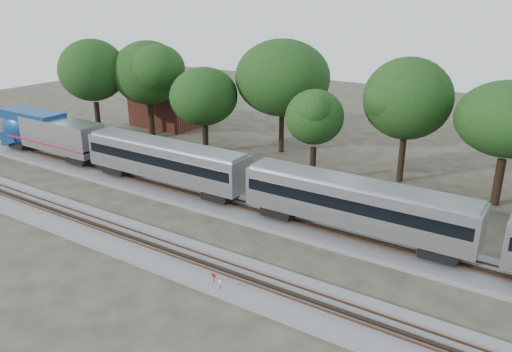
{
  "coord_description": "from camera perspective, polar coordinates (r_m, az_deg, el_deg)",
  "views": [
    {
      "loc": [
        23.21,
        -28.58,
        18.69
      ],
      "look_at": [
        1.23,
        5.0,
        4.18
      ],
      "focal_mm": 35.0,
      "sensor_mm": 36.0,
      "label": 1
    }
  ],
  "objects": [
    {
      "name": "ground",
      "position": [
        41.29,
        -5.28,
        -7.12
      ],
      "size": [
        160.0,
        160.0,
        0.0
      ],
      "primitive_type": "plane",
      "color": "#383328",
      "rests_on": "ground"
    },
    {
      "name": "track_far",
      "position": [
        45.56,
        -0.61,
        -4.05
      ],
      "size": [
        160.0,
        5.0,
        0.73
      ],
      "color": "slate",
      "rests_on": "ground"
    },
    {
      "name": "track_near",
      "position": [
        38.53,
        -9.01,
        -9.06
      ],
      "size": [
        160.0,
        5.0,
        0.73
      ],
      "color": "slate",
      "rests_on": "ground"
    },
    {
      "name": "train",
      "position": [
        37.92,
        25.85,
        -6.02
      ],
      "size": [
        117.72,
        3.37,
        4.97
      ],
      "color": "#B4B6BB",
      "rests_on": "ground"
    },
    {
      "name": "switch_stand_red",
      "position": [
        34.61,
        -4.84,
        -11.57
      ],
      "size": [
        0.34,
        0.06,
        1.06
      ],
      "rotation": [
        0.0,
        0.0,
        0.08
      ],
      "color": "#512D19",
      "rests_on": "ground"
    },
    {
      "name": "switch_stand_white",
      "position": [
        33.83,
        -4.13,
        -12.34
      ],
      "size": [
        0.32,
        0.15,
        1.06
      ],
      "rotation": [
        0.0,
        0.0,
        -0.37
      ],
      "color": "#512D19",
      "rests_on": "ground"
    },
    {
      "name": "switch_lever",
      "position": [
        34.36,
        -3.47,
        -12.81
      ],
      "size": [
        0.58,
        0.47,
        0.3
      ],
      "primitive_type": "cube",
      "rotation": [
        0.0,
        0.0,
        -0.41
      ],
      "color": "#512D19",
      "rests_on": "ground"
    },
    {
      "name": "brick_building",
      "position": [
        77.68,
        -9.96,
        7.56
      ],
      "size": [
        10.51,
        7.54,
        4.97
      ],
      "rotation": [
        0.0,
        0.0,
        -0.02
      ],
      "color": "brown",
      "rests_on": "ground"
    },
    {
      "name": "tree_0",
      "position": [
        71.25,
        -18.18,
        11.41
      ],
      "size": [
        9.54,
        9.54,
        13.45
      ],
      "color": "black",
      "rests_on": "ground"
    },
    {
      "name": "tree_1",
      "position": [
        70.01,
        -12.24,
        11.46
      ],
      "size": [
        9.13,
        9.13,
        12.87
      ],
      "color": "black",
      "rests_on": "ground"
    },
    {
      "name": "tree_2",
      "position": [
        61.99,
        -5.97,
        9.02
      ],
      "size": [
        7.26,
        7.26,
        10.24
      ],
      "color": "black",
      "rests_on": "ground"
    },
    {
      "name": "tree_3",
      "position": [
        61.67,
        3.04,
        11.12
      ],
      "size": [
        9.49,
        9.49,
        13.38
      ],
      "color": "black",
      "rests_on": "ground"
    },
    {
      "name": "tree_4",
      "position": [
        51.6,
        6.72,
        6.69
      ],
      "size": [
        7.17,
        7.17,
        10.11
      ],
      "color": "black",
      "rests_on": "ground"
    },
    {
      "name": "tree_5",
      "position": [
        53.29,
        16.95,
        8.45
      ],
      "size": [
        9.07,
        9.07,
        12.79
      ],
      "color": "black",
      "rests_on": "ground"
    },
    {
      "name": "tree_6",
      "position": [
        50.4,
        26.95,
        5.81
      ],
      "size": [
        8.44,
        8.44,
        11.9
      ],
      "color": "black",
      "rests_on": "ground"
    }
  ]
}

